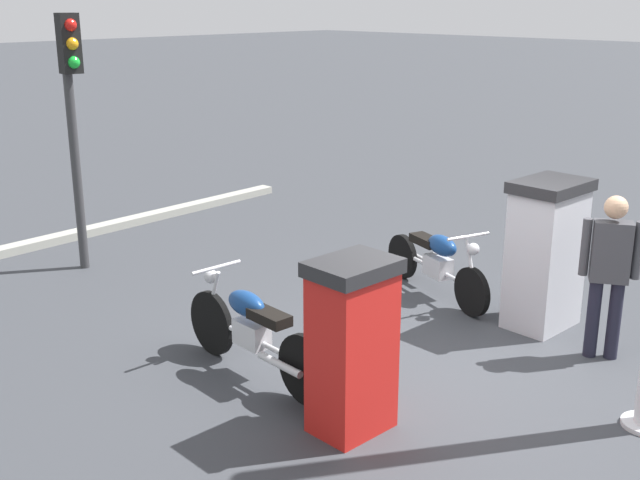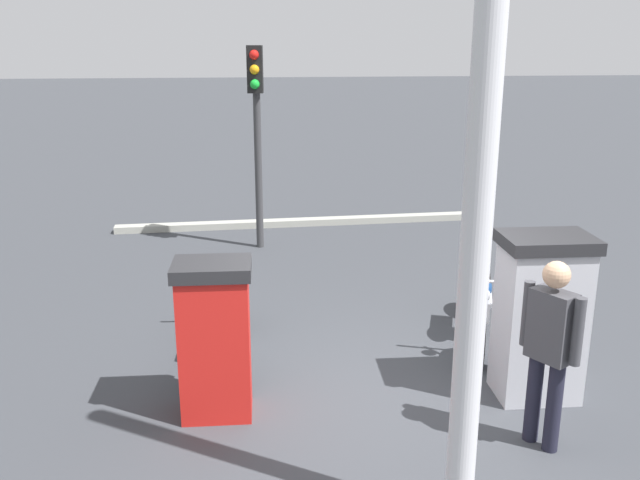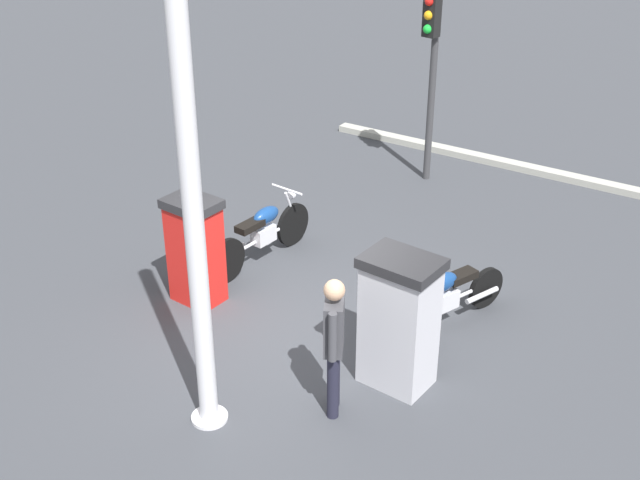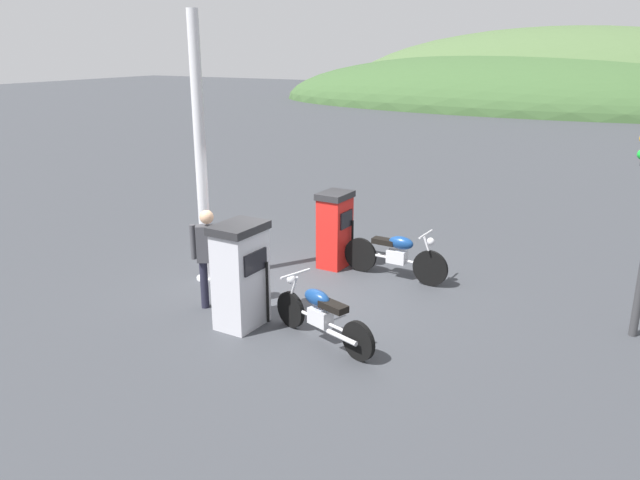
# 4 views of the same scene
# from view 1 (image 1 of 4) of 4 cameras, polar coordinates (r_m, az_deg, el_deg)

# --- Properties ---
(ground_plane) EXTENTS (120.00, 120.00, 0.00)m
(ground_plane) POSITION_cam_1_polar(r_m,az_deg,el_deg) (7.95, 9.24, -8.92)
(ground_plane) COLOR #383A3F
(fuel_pump_near) EXTENTS (0.67, 0.85, 1.63)m
(fuel_pump_near) POSITION_cam_1_polar(r_m,az_deg,el_deg) (8.82, 15.93, -0.93)
(fuel_pump_near) COLOR silver
(fuel_pump_near) RESTS_ON ground
(fuel_pump_far) EXTENTS (0.59, 0.71, 1.48)m
(fuel_pump_far) POSITION_cam_1_polar(r_m,az_deg,el_deg) (6.47, 2.30, -7.60)
(fuel_pump_far) COLOR red
(fuel_pump_far) RESTS_ON ground
(motorcycle_near_pump) EXTENTS (1.92, 0.85, 0.92)m
(motorcycle_near_pump) POSITION_cam_1_polar(r_m,az_deg,el_deg) (9.54, 8.45, -1.55)
(motorcycle_near_pump) COLOR black
(motorcycle_near_pump) RESTS_ON ground
(motorcycle_far_pump) EXTENTS (2.08, 0.56, 0.97)m
(motorcycle_far_pump) POSITION_cam_1_polar(r_m,az_deg,el_deg) (7.48, -4.88, -6.48)
(motorcycle_far_pump) COLOR black
(motorcycle_far_pump) RESTS_ON ground
(attendant_person) EXTENTS (0.54, 0.37, 1.66)m
(attendant_person) POSITION_cam_1_polar(r_m,az_deg,el_deg) (8.17, 20.13, -1.82)
(attendant_person) COLOR #1E1E2D
(attendant_person) RESTS_ON ground
(roadside_traffic_light) EXTENTS (0.39, 0.26, 3.28)m
(roadside_traffic_light) POSITION_cam_1_polar(r_m,az_deg,el_deg) (10.48, -17.44, 9.78)
(roadside_traffic_light) COLOR #38383A
(roadside_traffic_light) RESTS_ON ground
(road_edge_kerb) EXTENTS (0.53, 7.18, 0.12)m
(road_edge_kerb) POSITION_cam_1_polar(r_m,az_deg,el_deg) (12.58, -15.63, 0.78)
(road_edge_kerb) COLOR #9E9E93
(road_edge_kerb) RESTS_ON ground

